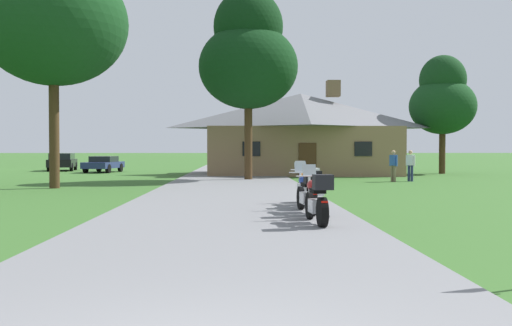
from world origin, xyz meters
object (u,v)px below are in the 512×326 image
(tree_left_near, at_px, (53,5))
(tree_by_lodge_front, at_px, (248,55))
(motorcycle_red_nearest_to_camera, at_px, (317,199))
(parked_navy_sedan_far_left, at_px, (104,164))
(bystander_blue_shirt_near_lodge, at_px, (393,164))
(bystander_white_shirt_beside_signpost, at_px, (410,164))
(motorcycle_orange_farthest_in_row, at_px, (307,187))
(parked_black_suv_far_left, at_px, (62,161))
(tree_right_of_lodge, at_px, (443,99))
(motorcycle_blue_second_in_row, at_px, (307,192))

(tree_left_near, relative_size, tree_by_lodge_front, 1.17)
(motorcycle_red_nearest_to_camera, distance_m, parked_navy_sedan_far_left, 32.80)
(bystander_blue_shirt_near_lodge, xyz_separation_m, bystander_white_shirt_beside_signpost, (1.01, 0.35, 0.00))
(tree_left_near, xyz_separation_m, tree_by_lodge_front, (8.65, 6.32, -1.12))
(motorcycle_red_nearest_to_camera, distance_m, motorcycle_orange_farthest_in_row, 4.20)
(parked_black_suv_far_left, bearing_deg, motorcycle_red_nearest_to_camera, -74.53)
(motorcycle_red_nearest_to_camera, xyz_separation_m, bystander_blue_shirt_near_lodge, (6.42, 17.56, 0.31))
(motorcycle_orange_farthest_in_row, distance_m, tree_by_lodge_front, 16.42)
(tree_right_of_lodge, bearing_deg, motorcycle_blue_second_in_row, -116.24)
(motorcycle_blue_second_in_row, xyz_separation_m, parked_navy_sedan_far_left, (-11.86, 28.43, 0.02))
(bystander_white_shirt_beside_signpost, bearing_deg, bystander_blue_shirt_near_lodge, -113.86)
(motorcycle_blue_second_in_row, distance_m, tree_by_lodge_front, 18.28)
(tree_by_lodge_front, bearing_deg, parked_navy_sedan_far_left, 133.11)
(motorcycle_red_nearest_to_camera, xyz_separation_m, motorcycle_blue_second_in_row, (0.04, 2.16, 0.00))
(bystander_blue_shirt_near_lodge, height_order, bystander_white_shirt_beside_signpost, same)
(tree_by_lodge_front, distance_m, parked_black_suv_far_left, 21.69)
(bystander_blue_shirt_near_lodge, height_order, tree_right_of_lodge, tree_right_of_lodge)
(motorcycle_orange_farthest_in_row, bearing_deg, parked_black_suv_far_left, 112.95)
(motorcycle_orange_farthest_in_row, distance_m, bystander_white_shirt_beside_signpost, 15.48)
(tree_left_near, bearing_deg, parked_navy_sedan_far_left, 96.31)
(motorcycle_blue_second_in_row, relative_size, tree_left_near, 0.17)
(bystander_blue_shirt_near_lodge, xyz_separation_m, tree_right_of_lodge, (6.13, 9.97, 4.34))
(tree_left_near, bearing_deg, tree_by_lodge_front, 36.14)
(motorcycle_blue_second_in_row, height_order, tree_left_near, tree_left_near)
(bystander_white_shirt_beside_signpost, height_order, parked_black_suv_far_left, bystander_white_shirt_beside_signpost)
(motorcycle_red_nearest_to_camera, xyz_separation_m, parked_black_suv_far_left, (-15.89, 34.03, 0.16))
(motorcycle_red_nearest_to_camera, relative_size, tree_by_lodge_front, 0.20)
(motorcycle_orange_farthest_in_row, xyz_separation_m, bystander_white_shirt_beside_signpost, (7.15, 13.72, 0.32))
(motorcycle_blue_second_in_row, height_order, motorcycle_orange_farthest_in_row, same)
(motorcycle_red_nearest_to_camera, bearing_deg, motorcycle_blue_second_in_row, 85.12)
(motorcycle_blue_second_in_row, distance_m, parked_black_suv_far_left, 35.63)
(parked_black_suv_far_left, bearing_deg, tree_left_near, -83.61)
(tree_by_lodge_front, bearing_deg, tree_right_of_lodge, 30.95)
(tree_right_of_lodge, xyz_separation_m, tree_by_lodge_front, (-13.76, -8.25, 1.64))
(motorcycle_orange_farthest_in_row, relative_size, tree_right_of_lodge, 0.25)
(motorcycle_red_nearest_to_camera, height_order, motorcycle_blue_second_in_row, same)
(bystander_blue_shirt_near_lodge, relative_size, tree_left_near, 0.14)
(motorcycle_blue_second_in_row, xyz_separation_m, tree_left_near, (-9.91, 10.80, 7.41))
(motorcycle_red_nearest_to_camera, bearing_deg, bystander_white_shirt_beside_signpost, 63.66)
(parked_navy_sedan_far_left, bearing_deg, motorcycle_blue_second_in_row, -59.77)
(motorcycle_red_nearest_to_camera, bearing_deg, tree_right_of_lodge, 61.69)
(motorcycle_orange_farthest_in_row, distance_m, tree_right_of_lodge, 26.78)
(tree_by_lodge_front, xyz_separation_m, parked_navy_sedan_far_left, (-10.60, 11.32, -6.27))
(motorcycle_red_nearest_to_camera, bearing_deg, tree_by_lodge_front, 89.81)
(parked_black_suv_far_left, xyz_separation_m, parked_navy_sedan_far_left, (4.07, -3.44, -0.13))
(parked_navy_sedan_far_left, bearing_deg, bystander_blue_shirt_near_lodge, -27.96)
(tree_left_near, distance_m, parked_black_suv_far_left, 23.09)
(motorcycle_orange_farthest_in_row, height_order, tree_left_near, tree_left_near)
(tree_right_of_lodge, distance_m, tree_left_near, 26.87)
(bystander_blue_shirt_near_lodge, xyz_separation_m, tree_by_lodge_front, (-7.64, 1.71, 5.98))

